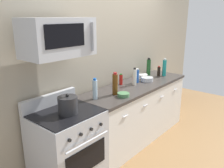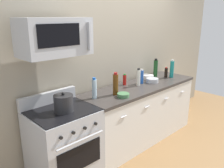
{
  "view_description": "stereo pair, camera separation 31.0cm",
  "coord_description": "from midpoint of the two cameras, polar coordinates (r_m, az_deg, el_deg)",
  "views": [
    {
      "loc": [
        -2.96,
        -1.97,
        1.97
      ],
      "look_at": [
        -0.67,
        -0.05,
        1.09
      ],
      "focal_mm": 37.44,
      "sensor_mm": 36.0,
      "label": 1
    },
    {
      "loc": [
        -2.74,
        -2.19,
        1.97
      ],
      "look_at": [
        -0.67,
        -0.05,
        1.09
      ],
      "focal_mm": 37.44,
      "sensor_mm": 36.0,
      "label": 2
    }
  ],
  "objects": [
    {
      "name": "bottle_soda_blue",
      "position": [
        3.76,
        9.59,
        1.75
      ],
      "size": [
        0.06,
        0.06,
        0.23
      ],
      "color": "#1E4CA5",
      "rests_on": "countertop_slab"
    },
    {
      "name": "bottle_sparkling_teal",
      "position": [
        4.24,
        16.47,
        3.53
      ],
      "size": [
        0.07,
        0.07,
        0.32
      ],
      "color": "#197F7A",
      "rests_on": "countertop_slab"
    },
    {
      "name": "bottle_soy_sauce_dark",
      "position": [
        4.23,
        15.13,
        2.7
      ],
      "size": [
        0.05,
        0.05,
        0.18
      ],
      "color": "black",
      "rests_on": "countertop_slab"
    },
    {
      "name": "ground_plane",
      "position": [
        4.04,
        8.84,
        -12.93
      ],
      "size": [
        6.25,
        6.25,
        0.0
      ],
      "primitive_type": "plane",
      "color": "olive"
    },
    {
      "name": "range_oven",
      "position": [
        2.93,
        -8.65,
        -14.55
      ],
      "size": [
        0.76,
        0.69,
        1.07
      ],
      "color": "#B7BABF",
      "rests_on": "ground_plane"
    },
    {
      "name": "counter_unit",
      "position": [
        3.84,
        9.15,
        -6.94
      ],
      "size": [
        2.11,
        0.66,
        0.92
      ],
      "color": "silver",
      "rests_on": "ground_plane"
    },
    {
      "name": "back_wall",
      "position": [
        3.83,
        4.83,
        7.09
      ],
      "size": [
        5.2,
        0.1,
        2.7
      ],
      "primitive_type": "cube",
      "color": "#9E937F",
      "rests_on": "ground_plane"
    },
    {
      "name": "bowl_green_glaze",
      "position": [
        3.13,
        5.6,
        -2.73
      ],
      "size": [
        0.16,
        0.16,
        0.05
      ],
      "color": "#477A4C",
      "rests_on": "countertop_slab"
    },
    {
      "name": "bowl_steel_prep",
      "position": [
        3.87,
        12.08,
        0.9
      ],
      "size": [
        0.2,
        0.2,
        0.07
      ],
      "color": "#B2B5BA",
      "rests_on": "countertop_slab"
    },
    {
      "name": "bottle_wine_green",
      "position": [
        4.21,
        12.69,
        3.75
      ],
      "size": [
        0.07,
        0.07,
        0.32
      ],
      "color": "#19471E",
      "rests_on": "countertop_slab"
    },
    {
      "name": "bottle_hot_sauce_red",
      "position": [
        3.65,
        5.52,
        1.01
      ],
      "size": [
        0.05,
        0.05,
        0.17
      ],
      "color": "#B21914",
      "rests_on": "countertop_slab"
    },
    {
      "name": "bottle_vinegar_white",
      "position": [
        3.63,
        8.89,
        1.57
      ],
      "size": [
        0.06,
        0.06,
        0.27
      ],
      "color": "silver",
      "rests_on": "countertop_slab"
    },
    {
      "name": "bowl_white_ceramic",
      "position": [
        4.07,
        10.94,
        1.73
      ],
      "size": [
        0.19,
        0.19,
        0.07
      ],
      "color": "white",
      "rests_on": "countertop_slab"
    },
    {
      "name": "stockpot",
      "position": [
        2.65,
        -8.49,
        -4.74
      ],
      "size": [
        0.22,
        0.22,
        0.23
      ],
      "color": "#262628",
      "rests_on": "range_oven"
    },
    {
      "name": "bottle_water_clear",
      "position": [
        3.03,
        -1.44,
        -1.18
      ],
      "size": [
        0.06,
        0.06,
        0.28
      ],
      "color": "silver",
      "rests_on": "countertop_slab"
    },
    {
      "name": "microwave",
      "position": [
        2.57,
        -10.49,
        11.25
      ],
      "size": [
        0.74,
        0.44,
        0.4
      ],
      "color": "#B7BABF"
    },
    {
      "name": "bottle_wine_amber",
      "position": [
        3.17,
        3.68,
        -0.09
      ],
      "size": [
        0.07,
        0.07,
        0.31
      ],
      "color": "#59330F",
      "rests_on": "countertop_slab"
    }
  ]
}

